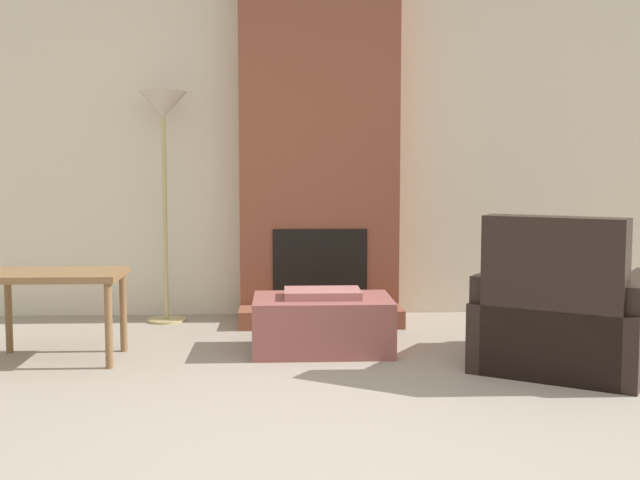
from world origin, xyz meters
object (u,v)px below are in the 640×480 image
object	(u,v)px
ottoman	(322,323)
side_table	(55,284)
floor_lamp_left	(163,122)
armchair	(566,322)

from	to	relation	value
ottoman	side_table	bearing A→B (deg)	-174.13
side_table	floor_lamp_left	distance (m)	1.64
side_table	armchair	bearing A→B (deg)	-6.31
side_table	ottoman	bearing A→B (deg)	5.87
armchair	floor_lamp_left	size ratio (longest dim) A/B	0.78
side_table	floor_lamp_left	bearing A→B (deg)	67.99
floor_lamp_left	ottoman	bearing A→B (deg)	-42.58
ottoman	side_table	xyz separation A→B (m)	(-1.60, -0.16, 0.28)
floor_lamp_left	armchair	bearing A→B (deg)	-31.38
armchair	side_table	size ratio (longest dim) A/B	1.68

